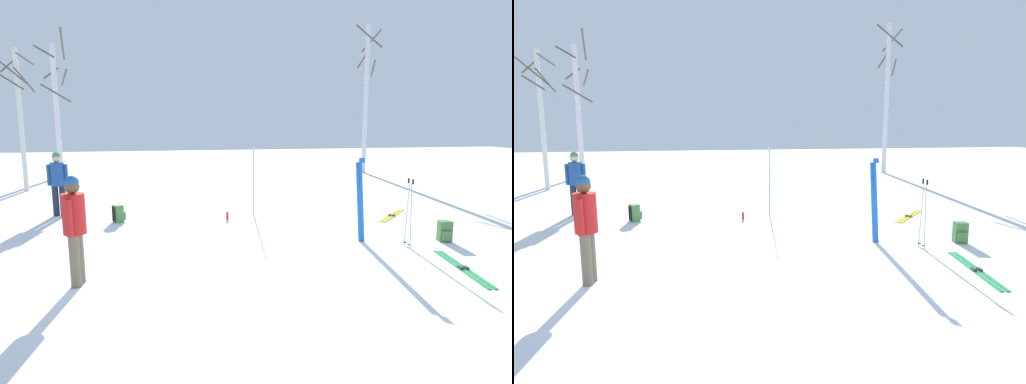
{
  "view_description": "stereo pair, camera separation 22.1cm",
  "coord_description": "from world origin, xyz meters",
  "views": [
    {
      "loc": [
        -1.03,
        -7.39,
        2.53
      ],
      "look_at": [
        0.74,
        1.61,
        1.0
      ],
      "focal_mm": 30.09,
      "sensor_mm": 36.0,
      "label": 1
    },
    {
      "loc": [
        -0.81,
        -7.43,
        2.53
      ],
      "look_at": [
        0.74,
        1.61,
        1.0
      ],
      "focal_mm": 30.09,
      "sensor_mm": 36.0,
      "label": 2
    }
  ],
  "objects": [
    {
      "name": "ski_pair_planted_1",
      "position": [
        1.09,
        3.73,
        0.9
      ],
      "size": [
        0.07,
        0.24,
        1.8
      ],
      "color": "blue",
      "rests_on": "ground_plane"
    },
    {
      "name": "ski_pair_lying_0",
      "position": [
        4.74,
        2.97,
        0.01
      ],
      "size": [
        1.39,
        1.41,
        0.05
      ],
      "color": "yellow",
      "rests_on": "ground_plane"
    },
    {
      "name": "birch_tree_3",
      "position": [
        -6.02,
        13.46,
        3.14
      ],
      "size": [
        1.46,
        1.37,
        6.49
      ],
      "color": "silver",
      "rests_on": "ground_plane"
    },
    {
      "name": "ski_pair_planted_0",
      "position": [
        2.81,
        0.83,
        0.88
      ],
      "size": [
        0.19,
        0.2,
        1.77
      ],
      "color": "blue",
      "rests_on": "ground_plane"
    },
    {
      "name": "person_1",
      "position": [
        -4.03,
        4.7,
        0.98
      ],
      "size": [
        0.52,
        0.34,
        1.72
      ],
      "color": "#1E2338",
      "rests_on": "ground_plane"
    },
    {
      "name": "ground_plane",
      "position": [
        0.0,
        0.0,
        0.0
      ],
      "size": [
        60.0,
        60.0,
        0.0
      ],
      "primitive_type": "plane",
      "color": "white"
    },
    {
      "name": "backpack_1",
      "position": [
        4.59,
        0.48,
        0.21
      ],
      "size": [
        0.29,
        0.32,
        0.44
      ],
      "color": "#4C7F3F",
      "rests_on": "ground_plane"
    },
    {
      "name": "water_bottle_0",
      "position": [
        0.33,
        3.41,
        0.1
      ],
      "size": [
        0.07,
        0.07,
        0.21
      ],
      "color": "red",
      "rests_on": "ground_plane"
    },
    {
      "name": "birch_tree_4",
      "position": [
        8.23,
        12.26,
        3.69
      ],
      "size": [
        1.49,
        1.5,
        7.0
      ],
      "color": "silver",
      "rests_on": "ground_plane"
    },
    {
      "name": "ski_pair_lying_1",
      "position": [
        3.85,
        -1.1,
        0.01
      ],
      "size": [
        0.51,
        1.94,
        0.05
      ],
      "color": "green",
      "rests_on": "ground_plane"
    },
    {
      "name": "backpack_0",
      "position": [
        -2.4,
        3.64,
        0.21
      ],
      "size": [
        0.34,
        0.32,
        0.44
      ],
      "color": "#4C7F3F",
      "rests_on": "ground_plane"
    },
    {
      "name": "person_2",
      "position": [
        -2.52,
        -0.61,
        0.98
      ],
      "size": [
        0.34,
        0.52,
        1.72
      ],
      "color": "#72604C",
      "rests_on": "ground_plane"
    },
    {
      "name": "birch_tree_2",
      "position": [
        -6.26,
        9.33,
        2.71
      ],
      "size": [
        1.2,
        1.16,
        5.03
      ],
      "color": "silver",
      "rests_on": "ground_plane"
    },
    {
      "name": "ski_poles_0",
      "position": [
        3.6,
        0.26,
        0.75
      ],
      "size": [
        0.07,
        0.25,
        1.4
      ],
      "color": "#B2B2BC",
      "rests_on": "ground_plane"
    }
  ]
}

